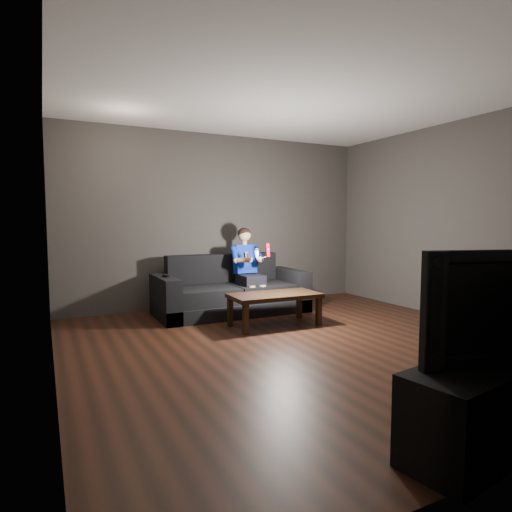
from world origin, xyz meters
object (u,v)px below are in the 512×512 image
sofa (231,294)px  media_console (496,401)px  coffee_table (275,298)px  child (248,263)px

sofa → media_console: sofa is taller
coffee_table → media_console: media_console is taller
sofa → media_console: (-0.03, -4.12, -0.02)m
sofa → coffee_table: (0.20, -0.96, 0.09)m
child → media_console: bearing=-93.8°
child → sofa: bearing=167.6°
sofa → child: bearing=-12.4°
media_console → coffee_table: bearing=77.4°
sofa → coffee_table: sofa is taller
sofa → child: (0.25, -0.05, 0.46)m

